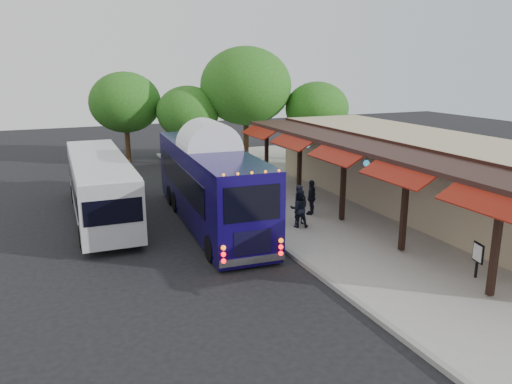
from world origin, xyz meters
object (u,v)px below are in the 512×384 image
ped_a (300,205)px  ped_c (311,197)px  coach_bus (210,180)px  city_bus (100,184)px  ped_b (299,209)px  ped_d (268,201)px  sign_board (478,254)px

ped_a → ped_c: (1.19, 1.10, -0.06)m
coach_bus → city_bus: coach_bus is taller
ped_b → ped_c: size_ratio=1.00×
ped_a → ped_b: size_ratio=1.07×
ped_a → ped_b: 0.37m
ped_b → ped_d: (-0.64, 1.77, -0.03)m
ped_b → coach_bus: bearing=-16.5°
sign_board → city_bus: bearing=144.2°
ped_a → sign_board: bearing=-82.9°
ped_b → sign_board: bearing=133.6°
coach_bus → sign_board: coach_bus is taller
city_bus → sign_board: (10.25, -11.94, -0.62)m
city_bus → ped_d: (6.80, -3.36, -0.64)m
ped_a → ped_c: 1.62m
city_bus → ped_c: bearing=-21.6°
coach_bus → ped_a: coach_bus is taller
coach_bus → ped_d: bearing=-11.1°
ped_c → sign_board: (1.44, -8.23, -0.01)m
ped_b → ped_d: size_ratio=1.04×
city_bus → sign_board: 15.75m
coach_bus → sign_board: bearing=-53.8°
city_bus → ped_b: (7.44, -5.13, -0.61)m
ped_b → ped_d: bearing=-49.0°
ped_c → sign_board: ped_c is taller
ped_c → ped_d: 2.05m
coach_bus → ped_c: 4.72m
city_bus → ped_a: bearing=-31.0°
ped_a → ped_d: ped_a is taller
coach_bus → ped_b: 4.07m
ped_a → ped_d: bearing=106.6°
ped_b → sign_board: 7.37m
coach_bus → ped_a: bearing=-28.9°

